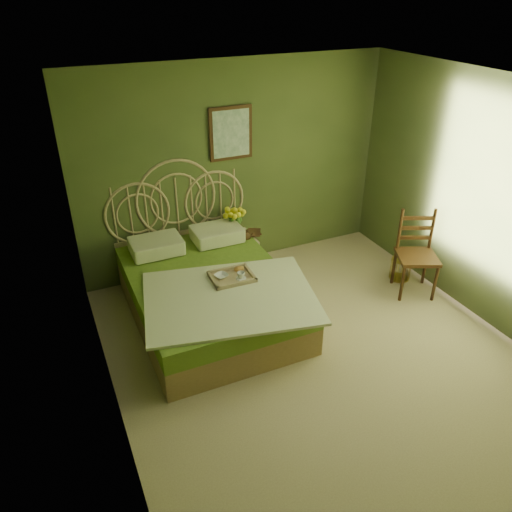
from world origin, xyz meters
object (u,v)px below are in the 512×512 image
bed (208,290)px  nightstand (235,249)px  birdcage (401,266)px  chair (414,248)px

bed → nightstand: bearing=49.3°
bed → birdcage: bearing=-6.2°
birdcage → nightstand: bearing=151.7°
birdcage → bed: bearing=173.8°
birdcage → chair: bearing=-104.9°
nightstand → birdcage: 2.11m
bed → chair: size_ratio=2.39×
nightstand → birdcage: nightstand is taller
nightstand → birdcage: size_ratio=2.53×
chair → birdcage: 0.45m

